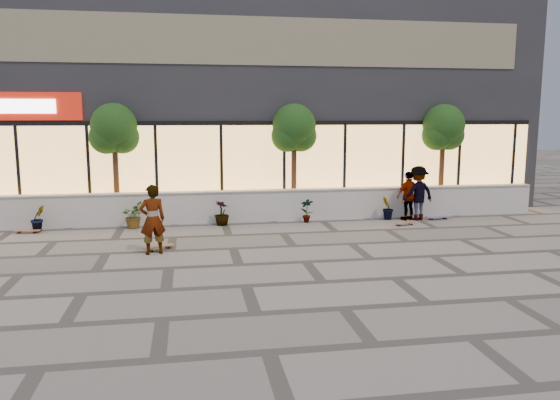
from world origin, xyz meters
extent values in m
plane|color=gray|center=(0.00, 0.00, 0.00)|extent=(80.00, 80.00, 0.00)
cube|color=silver|center=(0.00, 7.00, 0.50)|extent=(22.00, 0.35, 1.00)
cube|color=#B2AFA8|center=(0.00, 7.00, 1.02)|extent=(22.00, 0.42, 0.04)
cube|color=#26272C|center=(0.00, 12.50, 4.25)|extent=(24.00, 9.00, 8.50)
cube|color=#FFBC66|center=(0.00, 7.98, 1.70)|extent=(23.04, 0.05, 3.00)
cube|color=black|center=(0.00, 7.95, 3.25)|extent=(23.04, 0.08, 0.15)
cube|color=#AB190C|center=(-7.00, 7.93, 3.80)|extent=(5.00, 0.10, 0.90)
cube|color=brown|center=(0.00, 7.98, 6.00)|extent=(21.60, 0.05, 1.60)
imported|color=#123B13|center=(-5.70, 6.45, 0.41)|extent=(0.57, 0.57, 0.81)
imported|color=#123B13|center=(-2.90, 6.45, 0.41)|extent=(0.68, 0.77, 0.81)
imported|color=#123B13|center=(-0.10, 6.45, 0.41)|extent=(0.64, 0.64, 0.81)
imported|color=#123B13|center=(2.70, 6.45, 0.41)|extent=(0.46, 0.35, 0.81)
imported|color=#123B13|center=(5.50, 6.45, 0.41)|extent=(0.55, 0.57, 0.81)
cylinder|color=#4E2B1C|center=(-3.50, 7.70, 1.62)|extent=(0.18, 0.18, 3.24)
sphere|color=#123B13|center=(-3.50, 7.70, 3.17)|extent=(1.50, 1.50, 1.50)
sphere|color=#123B13|center=(-3.75, 7.65, 2.81)|extent=(1.10, 1.10, 1.10)
sphere|color=#123B13|center=(-3.25, 7.75, 2.81)|extent=(1.10, 1.10, 1.10)
cylinder|color=#4E2B1C|center=(2.50, 7.70, 1.62)|extent=(0.18, 0.18, 3.24)
sphere|color=#123B13|center=(2.50, 7.70, 3.17)|extent=(1.50, 1.50, 1.50)
sphere|color=#123B13|center=(2.25, 7.65, 2.81)|extent=(1.10, 1.10, 1.10)
sphere|color=#123B13|center=(2.75, 7.75, 2.81)|extent=(1.10, 1.10, 1.10)
cylinder|color=#4E2B1C|center=(8.00, 7.70, 1.62)|extent=(0.18, 0.18, 3.24)
sphere|color=#123B13|center=(8.00, 7.70, 3.17)|extent=(1.50, 1.50, 1.50)
sphere|color=#123B13|center=(7.75, 7.65, 2.81)|extent=(1.10, 1.10, 1.10)
sphere|color=#123B13|center=(8.25, 7.75, 2.81)|extent=(1.10, 1.10, 1.10)
imported|color=silver|center=(-2.06, 3.04, 0.90)|extent=(0.74, 0.59, 1.79)
imported|color=silver|center=(6.18, 6.30, 0.83)|extent=(1.04, 0.68, 1.65)
imported|color=maroon|center=(6.50, 6.30, 0.91)|extent=(1.31, 0.94, 1.83)
cube|color=brown|center=(-1.94, 3.45, 0.09)|extent=(0.81, 0.63, 0.02)
cylinder|color=black|center=(-1.76, 3.65, 0.03)|extent=(0.07, 0.06, 0.06)
cylinder|color=black|center=(-1.68, 3.52, 0.03)|extent=(0.07, 0.06, 0.06)
cylinder|color=black|center=(-2.19, 3.37, 0.03)|extent=(0.07, 0.06, 0.06)
cylinder|color=black|center=(-2.11, 3.24, 0.03)|extent=(0.07, 0.06, 0.06)
cube|color=#D75628|center=(-5.97, 6.20, 0.08)|extent=(0.79, 0.30, 0.02)
cylinder|color=black|center=(-5.72, 6.24, 0.03)|extent=(0.06, 0.04, 0.06)
cylinder|color=black|center=(-5.74, 6.10, 0.03)|extent=(0.06, 0.04, 0.06)
cylinder|color=black|center=(-6.19, 6.30, 0.03)|extent=(0.06, 0.04, 0.06)
cylinder|color=black|center=(-6.21, 6.16, 0.03)|extent=(0.06, 0.04, 0.06)
cube|color=brown|center=(5.71, 5.44, 0.08)|extent=(0.76, 0.35, 0.02)
cylinder|color=black|center=(5.91, 5.56, 0.03)|extent=(0.06, 0.04, 0.05)
cylinder|color=black|center=(5.94, 5.43, 0.03)|extent=(0.06, 0.04, 0.05)
cylinder|color=black|center=(5.47, 5.45, 0.03)|extent=(0.06, 0.04, 0.05)
cylinder|color=black|center=(5.50, 5.32, 0.03)|extent=(0.06, 0.04, 0.05)
cube|color=#5F559C|center=(7.22, 6.20, 0.09)|extent=(0.88, 0.31, 0.02)
cylinder|color=black|center=(7.47, 6.31, 0.03)|extent=(0.06, 0.04, 0.06)
cylinder|color=black|center=(7.49, 6.15, 0.03)|extent=(0.06, 0.04, 0.06)
cylinder|color=black|center=(6.95, 6.25, 0.03)|extent=(0.06, 0.04, 0.06)
cylinder|color=black|center=(6.96, 6.09, 0.03)|extent=(0.06, 0.04, 0.06)
camera|label=1|loc=(-1.11, -10.91, 3.51)|focal=35.00mm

